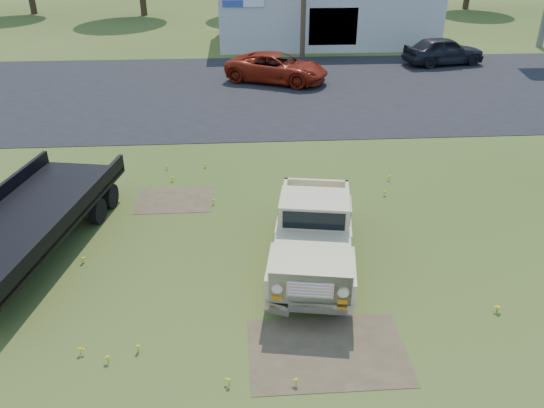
{
  "coord_description": "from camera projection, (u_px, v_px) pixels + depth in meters",
  "views": [
    {
      "loc": [
        -0.08,
        -10.51,
        7.23
      ],
      "look_at": [
        0.71,
        1.0,
        1.1
      ],
      "focal_mm": 35.0,
      "sensor_mm": 36.0,
      "label": 1
    }
  ],
  "objects": [
    {
      "name": "dirt_patch_b",
      "position": [
        175.0,
        200.0,
        15.62
      ],
      "size": [
        2.2,
        1.6,
        0.01
      ],
      "primitive_type": "cube",
      "color": "#4D4229",
      "rests_on": "ground"
    },
    {
      "name": "ground",
      "position": [
        245.0,
        265.0,
        12.65
      ],
      "size": [
        140.0,
        140.0,
        0.0
      ],
      "primitive_type": "plane",
      "color": "#3A4E19",
      "rests_on": "ground"
    },
    {
      "name": "dirt_patch_a",
      "position": [
        327.0,
        352.0,
        10.1
      ],
      "size": [
        3.0,
        2.0,
        0.01
      ],
      "primitive_type": "cube",
      "color": "#4D4229",
      "rests_on": "ground"
    },
    {
      "name": "asphalt_lot",
      "position": [
        238.0,
        90.0,
        25.87
      ],
      "size": [
        90.0,
        14.0,
        0.02
      ],
      "primitive_type": "cube",
      "color": "black",
      "rests_on": "ground"
    },
    {
      "name": "red_pickup",
      "position": [
        277.0,
        68.0,
        26.91
      ],
      "size": [
        5.69,
        4.33,
        1.44
      ],
      "primitive_type": "imported",
      "rotation": [
        0.0,
        0.0,
        1.14
      ],
      "color": "maroon",
      "rests_on": "ground"
    },
    {
      "name": "commercial_building",
      "position": [
        324.0,
        9.0,
        35.81
      ],
      "size": [
        14.2,
        8.2,
        4.15
      ],
      "color": "#BBBAB6",
      "rests_on": "ground"
    },
    {
      "name": "dark_sedan",
      "position": [
        444.0,
        51.0,
        30.23
      ],
      "size": [
        4.81,
        2.61,
        1.55
      ],
      "primitive_type": "imported",
      "rotation": [
        0.0,
        0.0,
        1.75
      ],
      "color": "black",
      "rests_on": "ground"
    },
    {
      "name": "vintage_pickup_truck",
      "position": [
        314.0,
        231.0,
        12.36
      ],
      "size": [
        2.67,
        5.1,
        1.76
      ],
      "primitive_type": null,
      "rotation": [
        0.0,
        0.0,
        -0.17
      ],
      "color": "#C3B882",
      "rests_on": "ground"
    },
    {
      "name": "flatbed_trailer",
      "position": [
        25.0,
        216.0,
        12.75
      ],
      "size": [
        3.77,
        7.65,
        2.0
      ],
      "primitive_type": null,
      "rotation": [
        0.0,
        0.0,
        -0.19
      ],
      "color": "black",
      "rests_on": "ground"
    }
  ]
}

